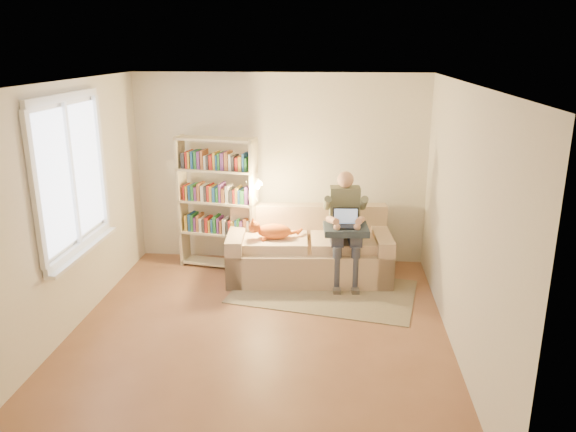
# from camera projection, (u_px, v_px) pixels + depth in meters

# --- Properties ---
(floor) EXTENTS (4.50, 4.50, 0.00)m
(floor) POSITION_uv_depth(u_px,v_px,m) (258.00, 334.00, 5.95)
(floor) COLOR brown
(floor) RESTS_ON ground
(ceiling) EXTENTS (4.00, 4.50, 0.02)m
(ceiling) POSITION_uv_depth(u_px,v_px,m) (254.00, 83.00, 5.19)
(ceiling) COLOR white
(ceiling) RESTS_ON wall_back
(wall_left) EXTENTS (0.02, 4.50, 2.60)m
(wall_left) POSITION_uv_depth(u_px,v_px,m) (63.00, 212.00, 5.74)
(wall_left) COLOR silver
(wall_left) RESTS_ON floor
(wall_right) EXTENTS (0.02, 4.50, 2.60)m
(wall_right) POSITION_uv_depth(u_px,v_px,m) (462.00, 223.00, 5.40)
(wall_right) COLOR silver
(wall_right) RESTS_ON floor
(wall_back) EXTENTS (4.00, 0.02, 2.60)m
(wall_back) POSITION_uv_depth(u_px,v_px,m) (280.00, 169.00, 7.72)
(wall_back) COLOR silver
(wall_back) RESTS_ON floor
(wall_front) EXTENTS (4.00, 0.02, 2.60)m
(wall_front) POSITION_uv_depth(u_px,v_px,m) (204.00, 325.00, 3.43)
(wall_front) COLOR silver
(wall_front) RESTS_ON floor
(window) EXTENTS (0.12, 1.52, 1.69)m
(window) POSITION_uv_depth(u_px,v_px,m) (76.00, 200.00, 5.91)
(window) COLOR white
(window) RESTS_ON wall_left
(sofa) EXTENTS (2.16, 1.10, 0.89)m
(sofa) POSITION_uv_depth(u_px,v_px,m) (309.00, 253.00, 7.37)
(sofa) COLOR tan
(sofa) RESTS_ON floor
(person) EXTENTS (0.42, 0.63, 1.43)m
(person) POSITION_uv_depth(u_px,v_px,m) (345.00, 221.00, 7.08)
(person) COLOR #686F5A
(person) RESTS_ON sofa
(cat) EXTENTS (0.66, 0.26, 0.24)m
(cat) POSITION_uv_depth(u_px,v_px,m) (270.00, 231.00, 7.15)
(cat) COLOR orange
(cat) RESTS_ON sofa
(blanket) EXTENTS (0.58, 0.49, 0.09)m
(blanket) POSITION_uv_depth(u_px,v_px,m) (344.00, 229.00, 6.98)
(blanket) COLOR #243140
(blanket) RESTS_ON person
(laptop) EXTENTS (0.34, 0.28, 0.28)m
(laptop) POSITION_uv_depth(u_px,v_px,m) (344.00, 222.00, 6.96)
(laptop) COLOR black
(laptop) RESTS_ON blanket
(bookshelf) EXTENTS (1.18, 0.52, 1.80)m
(bookshelf) POSITION_uv_depth(u_px,v_px,m) (218.00, 197.00, 7.51)
(bookshelf) COLOR beige
(bookshelf) RESTS_ON floor
(rug) EXTENTS (2.40, 1.69, 0.01)m
(rug) POSITION_uv_depth(u_px,v_px,m) (324.00, 291.00, 6.97)
(rug) COLOR gray
(rug) RESTS_ON floor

